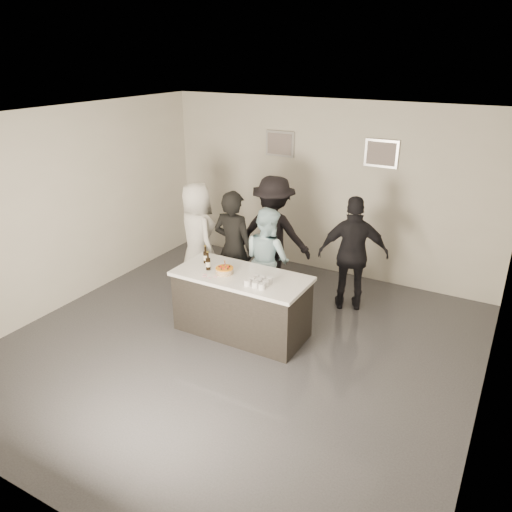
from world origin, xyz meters
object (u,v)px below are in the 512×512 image
beer_bottle_a (205,254)px  beer_bottle_b (208,261)px  person_main_blue (267,259)px  person_guest_back (273,234)px  cake (224,271)px  person_guest_right (353,254)px  bar_counter (242,304)px  person_main_black (234,249)px  person_guest_left (197,236)px

beer_bottle_a → beer_bottle_b: size_ratio=1.00×
person_main_blue → person_guest_back: person_guest_back is taller
cake → person_guest_back: size_ratio=0.13×
person_guest_right → person_main_blue: bearing=6.4°
beer_bottle_a → person_main_blue: bearing=51.8°
bar_counter → beer_bottle_a: size_ratio=7.15×
cake → person_guest_right: size_ratio=0.14×
bar_counter → beer_bottle_b: beer_bottle_b is taller
beer_bottle_a → person_guest_right: size_ratio=0.15×
person_main_black → cake: bearing=114.0°
person_guest_left → person_guest_right: 2.53m
person_main_black → person_main_blue: person_main_black is taller
bar_counter → person_main_black: bearing=128.2°
beer_bottle_a → person_guest_left: bearing=131.5°
person_main_black → bar_counter: bearing=128.7°
beer_bottle_b → person_guest_right: bearing=44.8°
beer_bottle_a → beer_bottle_b: same height
person_guest_left → person_main_blue: bearing=-155.7°
person_main_black → person_guest_right: size_ratio=1.03×
cake → beer_bottle_b: 0.28m
cake → person_main_black: bearing=113.5°
person_main_blue → person_guest_left: size_ratio=0.90×
cake → person_guest_right: bearing=50.1°
beer_bottle_b → person_guest_right: 2.20m
beer_bottle_b → person_guest_left: person_guest_left is taller
bar_counter → person_main_blue: bearing=93.5°
bar_counter → person_main_blue: size_ratio=1.16×
person_main_blue → cake: bearing=102.5°
beer_bottle_a → person_main_blue: size_ratio=0.16×
person_main_black → person_main_blue: 0.54m
bar_counter → beer_bottle_b: bearing=-170.3°
beer_bottle_b → person_guest_left: 1.38m
person_main_blue → person_guest_right: bearing=-128.8°
beer_bottle_b → cake: bearing=0.7°
person_guest_left → person_guest_back: size_ratio=0.94×
bar_counter → person_main_blue: 0.92m
cake → person_main_blue: (0.17, 0.93, -0.13)m
cake → beer_bottle_b: beer_bottle_b is taller
bar_counter → beer_bottle_b: (-0.48, -0.08, 0.58)m
cake → person_guest_right: person_guest_right is taller
person_guest_back → cake: bearing=86.4°
person_main_blue → person_guest_right: (1.13, 0.62, 0.09)m
person_main_black → person_guest_back: (0.28, 0.78, 0.04)m
person_main_blue → person_guest_back: size_ratio=0.84×
cake → person_guest_back: (-0.07, 1.58, 0.02)m
beer_bottle_a → person_main_black: person_main_black is taller
bar_counter → cake: bearing=-160.0°
bar_counter → cake: size_ratio=7.59×
beer_bottle_a → beer_bottle_b: (0.17, -0.18, 0.00)m
beer_bottle_a → person_main_black: (0.08, 0.62, -0.11)m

